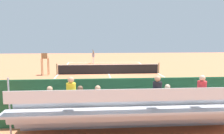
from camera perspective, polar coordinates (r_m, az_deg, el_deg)
The scene contains 11 objects.
ground_plane at distance 24.22m, azimuth -0.77°, elevation -1.63°, with size 60.00×60.00×0.00m, color #CC7047.
court_line_markings at distance 24.26m, azimuth -0.78°, elevation -1.61°, with size 10.10×22.20×0.01m.
tennis_net at distance 24.15m, azimuth -0.77°, elevation -0.45°, with size 10.30×0.10×1.07m.
backdrop_wall at distance 10.38m, azimuth 4.55°, elevation -8.06°, with size 18.00×0.16×2.00m, color #235633.
bleacher_stand at distance 9.08m, azimuth 5.45°, elevation -10.50°, with size 9.06×2.40×2.48m.
umpire_chair at distance 24.28m, azimuth -15.52°, elevation 1.26°, with size 0.67×0.67×2.14m.
courtside_bench at distance 11.84m, azimuth 16.40°, elevation -8.63°, with size 1.80×0.40×0.93m.
equipment_bag at distance 11.27m, azimuth 6.70°, elevation -11.19°, with size 0.90×0.36×0.36m, color #B22D2D.
tennis_player at distance 33.93m, azimuth -4.40°, elevation 2.63°, with size 0.37×0.54×1.93m.
tennis_racket at distance 33.91m, azimuth -4.92°, elevation 0.92°, with size 0.59×0.38×0.03m.
tennis_ball_near at distance 30.78m, azimuth -1.65°, elevation 0.33°, with size 0.07×0.07×0.07m, color #CCDB33.
Camera 1 is at (1.63, 23.88, 3.74)m, focal length 38.84 mm.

